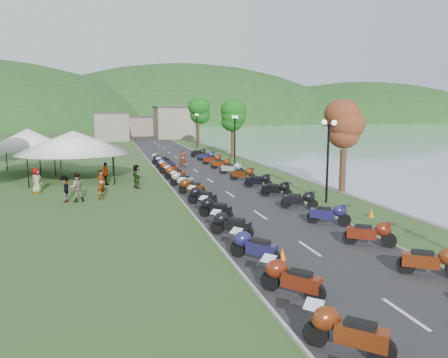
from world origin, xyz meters
TOP-DOWN VIEW (x-y plane):
  - road at (0.00, 40.00)m, footprint 7.00×120.00m
  - hills_backdrop at (0.00, 200.00)m, footprint 360.00×120.00m
  - far_building at (-2.00, 85.00)m, footprint 18.00×16.00m
  - moto_row_left at (-2.61, 19.05)m, footprint 2.60×41.89m
  - moto_row_right at (2.61, 23.74)m, footprint 2.60×44.52m
  - vendor_tent_main at (-10.50, 31.17)m, footprint 6.05×6.05m
  - vendor_tent_side at (-14.67, 36.23)m, footprint 4.74×4.74m
  - tree_lakeside at (7.80, 21.01)m, footprint 2.42×2.42m
  - pedestrian_a at (-8.34, 22.68)m, footprint 0.82×0.87m
  - pedestrian_b at (-9.82, 22.28)m, footprint 0.96×0.66m
  - pedestrian_c at (-10.51, 22.38)m, footprint 0.58×1.11m
  - traffic_cone_near at (-1.61, 9.02)m, footprint 0.32×0.32m

SIDE VIEW (x-z plane):
  - hills_backdrop at x=0.00m, z-range -38.00..38.00m
  - pedestrian_a at x=-8.34m, z-range -0.96..0.96m
  - pedestrian_b at x=-9.82m, z-range -0.90..0.90m
  - pedestrian_c at x=-10.51m, z-range -0.82..0.82m
  - road at x=0.00m, z-range 0.00..0.02m
  - traffic_cone_near at x=-1.61m, z-range 0.00..0.49m
  - moto_row_left at x=-2.61m, z-range 0.00..1.10m
  - moto_row_right at x=2.61m, z-range 0.00..1.10m
  - vendor_tent_main at x=-10.50m, z-range 0.00..4.00m
  - vendor_tent_side at x=-14.67m, z-range 0.00..4.00m
  - far_building at x=-2.00m, z-range 0.00..5.00m
  - tree_lakeside at x=7.80m, z-range 0.00..6.72m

